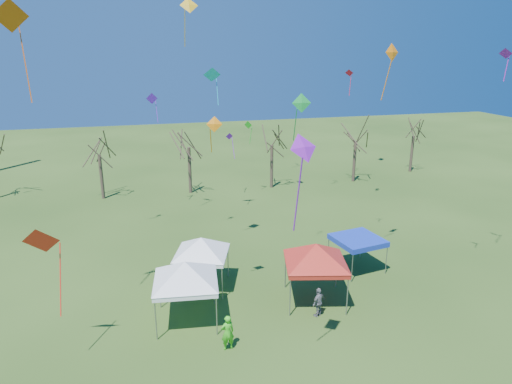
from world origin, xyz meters
TOP-DOWN VIEW (x-y plane):
  - ground at (0.00, 0.00)m, footprint 140.00×140.00m
  - tree_1 at (-10.77, 24.65)m, footprint 3.42×3.42m
  - tree_2 at (-2.37, 24.38)m, footprint 3.71×3.71m
  - tree_3 at (6.03, 24.04)m, footprint 3.59×3.59m
  - tree_4 at (15.36, 24.00)m, footprint 3.58×3.58m
  - tree_5 at (23.72, 26.07)m, footprint 3.39×3.39m
  - tent_white_west at (-5.33, 1.66)m, footprint 4.49×4.49m
  - tent_white_mid at (-4.00, 5.09)m, footprint 4.00×4.00m
  - tent_red at (1.93, 1.83)m, footprint 4.53×4.53m
  - tent_blue at (6.06, 4.79)m, footprint 3.27×3.27m
  - person_grey at (1.57, 0.31)m, footprint 1.04×0.87m
  - person_green at (-3.73, -1.25)m, footprint 0.72×0.53m
  - kite_9 at (12.11, 1.37)m, footprint 0.75×0.83m
  - kite_22 at (1.25, 21.98)m, footprint 0.80×0.78m
  - kite_27 at (1.29, 3.07)m, footprint 1.05×0.68m
  - kite_11 at (-1.25, 16.08)m, footprint 1.39×0.94m
  - kite_14 at (-11.50, 0.10)m, footprint 1.73×1.23m
  - kite_24 at (-3.81, 7.90)m, footprint 1.07×0.71m
  - kite_8 at (-11.85, 2.26)m, footprint 1.56×1.06m
  - kite_19 at (3.08, 22.01)m, footprint 0.77×0.73m
  - kite_5 at (-1.41, -4.54)m, footprint 1.33×1.05m
  - kite_1 at (-3.42, 2.81)m, footprint 0.87×0.52m
  - kite_12 at (14.45, 24.62)m, footprint 1.02×0.96m
  - kite_13 at (-5.75, 19.57)m, footprint 0.96×0.70m
  - kite_17 at (7.53, 5.04)m, footprint 1.08×0.67m

SIDE VIEW (x-z plane):
  - ground at x=0.00m, z-range 0.00..0.00m
  - person_grey at x=1.57m, z-range 0.00..1.67m
  - person_green at x=-3.73m, z-range 0.00..1.81m
  - tent_blue at x=6.06m, z-range 0.94..3.17m
  - tent_white_mid at x=-4.00m, z-range 1.14..4.86m
  - tent_white_west at x=-5.33m, z-range 1.22..5.21m
  - tent_red at x=1.93m, z-range 1.26..5.37m
  - tree_5 at x=23.72m, z-range 2.00..9.46m
  - tree_1 at x=-10.77m, z-range 2.02..9.56m
  - kite_22 at x=1.25m, z-range 4.63..7.12m
  - kite_14 at x=-11.50m, z-range 3.87..8.07m
  - tree_4 at x=15.36m, z-range 2.12..10.00m
  - tree_3 at x=6.03m, z-range 2.12..10.03m
  - tree_2 at x=-2.37m, z-range 2.20..10.38m
  - kite_19 at x=3.08m, z-range 5.86..7.99m
  - kite_13 at x=-5.75m, z-range 8.65..11.10m
  - kite_1 at x=-3.42m, z-range 9.26..11.13m
  - kite_5 at x=-1.41m, z-range 8.48..12.25m
  - kite_27 at x=1.29m, z-range 9.80..12.36m
  - kite_12 at x=14.45m, z-range 10.08..12.77m
  - kite_11 at x=-1.25m, z-range 10.49..13.41m
  - kite_9 at x=12.11m, z-range 12.67..14.43m
  - kite_17 at x=7.53m, z-range 11.93..15.22m
  - kite_8 at x=-11.85m, z-range 12.98..17.21m
  - kite_24 at x=-3.81m, z-range 14.79..17.49m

